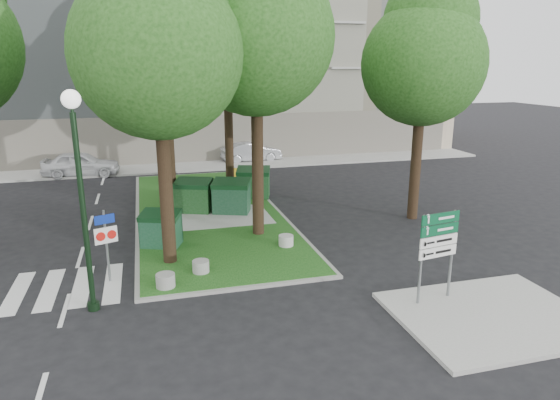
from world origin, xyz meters
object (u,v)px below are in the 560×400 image
object	(u,v)px
car_silver	(251,152)
car_white	(81,164)
tree_median_mid	(166,52)
dumpster_a	(161,229)
dumpster_b	(194,196)
dumpster_d	(253,183)
bollard_mid	(201,266)
bollard_left	(166,280)
traffic_sign_pole	(106,236)
tree_median_near_right	(258,20)
bollard_right	(286,240)
directional_sign	(438,243)
tree_street_right	(425,52)
litter_bin	(234,175)
tree_median_near_left	(159,36)
tree_median_far	(228,25)
street_lamp	(80,177)
dumpster_c	(232,196)

from	to	relation	value
car_silver	car_white	bearing A→B (deg)	92.94
tree_median_mid	car_silver	xyz separation A→B (m)	(5.87, 10.44, -6.31)
tree_median_mid	dumpster_a	distance (m)	7.99
dumpster_b	dumpster_d	world-z (taller)	dumpster_d
dumpster_d	bollard_mid	world-z (taller)	dumpster_d
bollard_left	traffic_sign_pole	world-z (taller)	traffic_sign_pole
tree_median_near_right	bollard_right	size ratio (longest dim) A/B	21.32
dumpster_a	directional_sign	world-z (taller)	directional_sign
tree_street_right	bollard_left	distance (m)	13.51
tree_median_near_right	dumpster_b	distance (m)	8.31
traffic_sign_pole	dumpster_a	bearing A→B (deg)	35.24
litter_bin	traffic_sign_pole	world-z (taller)	traffic_sign_pole
tree_median_mid	car_white	distance (m)	11.72
tree_median_near_left	bollard_left	bearing A→B (deg)	-99.29
tree_street_right	bollard_left	size ratio (longest dim) A/B	17.80
tree_median_mid	car_silver	distance (m)	13.54
traffic_sign_pole	directional_sign	distance (m)	9.71
tree_median_far	bollard_right	distance (m)	12.18
directional_sign	car_white	world-z (taller)	directional_sign
tree_street_right	dumpster_d	size ratio (longest dim) A/B	5.39
litter_bin	street_lamp	world-z (taller)	street_lamp
tree_median_mid	street_lamp	distance (m)	10.20
traffic_sign_pole	car_white	xyz separation A→B (m)	(-2.38, 16.08, -0.73)
car_silver	tree_median_far	bearing A→B (deg)	153.72
car_silver	tree_median_near_left	bearing A→B (deg)	152.85
tree_median_near_right	bollard_mid	xyz separation A→B (m)	(-2.70, -3.25, -7.68)
tree_median_far	tree_street_right	distance (m)	9.85
bollard_mid	traffic_sign_pole	distance (m)	3.03
tree_median_near_left	dumpster_c	xyz separation A→B (m)	(2.91, 5.02, -6.48)
dumpster_b	directional_sign	bearing A→B (deg)	-40.35
dumpster_a	dumpster_c	xyz separation A→B (m)	(3.20, 3.45, 0.10)
car_silver	tree_street_right	bearing A→B (deg)	-170.59
tree_median_near_right	directional_sign	bearing A→B (deg)	-63.88
dumpster_a	street_lamp	size ratio (longest dim) A/B	0.28
tree_median_near_left	bollard_right	distance (m)	8.11
tree_median_mid	dumpster_c	xyz separation A→B (m)	(2.41, -1.48, -6.14)
tree_median_near_right	dumpster_d	world-z (taller)	tree_median_near_right
tree_median_near_right	dumpster_d	bearing A→B (deg)	80.31
bollard_mid	car_silver	distance (m)	19.02
traffic_sign_pole	car_silver	xyz separation A→B (m)	(8.35, 17.88, -0.81)
tree_median_mid	dumpster_c	bearing A→B (deg)	-31.48
bollard_left	car_white	xyz separation A→B (m)	(-4.03, 17.21, 0.42)
dumpster_b	traffic_sign_pole	bearing A→B (deg)	-94.96
tree_median_mid	directional_sign	world-z (taller)	tree_median_mid
dumpster_c	bollard_left	distance (m)	7.81
tree_median_mid	dumpster_c	size ratio (longest dim) A/B	5.26
bollard_left	bollard_right	size ratio (longest dim) A/B	1.05
traffic_sign_pole	dumpster_c	bearing A→B (deg)	29.81
car_silver	tree_median_near_right	bearing A→B (deg)	162.58
bollard_right	dumpster_b	bearing A→B (deg)	117.59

